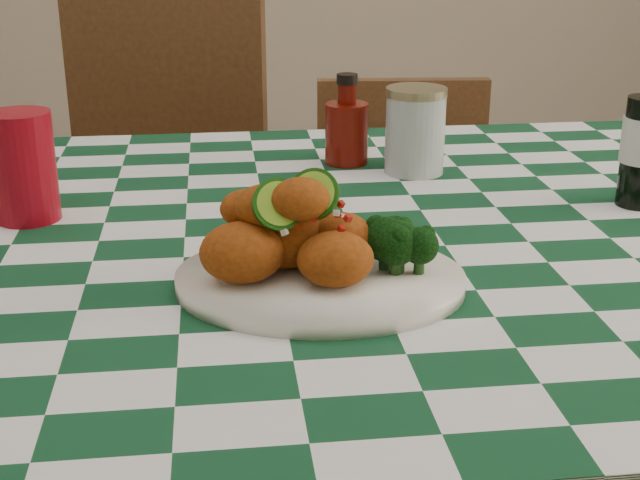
{
  "coord_description": "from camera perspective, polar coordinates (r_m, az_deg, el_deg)",
  "views": [
    {
      "loc": [
        -0.16,
        -1.02,
        1.17
      ],
      "look_at": [
        -0.06,
        -0.17,
        0.84
      ],
      "focal_mm": 50.0,
      "sensor_mm": 36.0,
      "label": 1
    }
  ],
  "objects": [
    {
      "name": "broccoli_side",
      "position": [
        0.95,
        5.33,
        -0.0
      ],
      "size": [
        0.08,
        0.08,
        0.06
      ],
      "primitive_type": null,
      "color": "black",
      "rests_on": "plate"
    },
    {
      "name": "ketchup_bottle",
      "position": [
        1.38,
        1.72,
        7.73
      ],
      "size": [
        0.09,
        0.09,
        0.14
      ],
      "primitive_type": null,
      "rotation": [
        0.0,
        0.0,
        -0.41
      ],
      "color": "#5F0C04",
      "rests_on": "dining_table"
    },
    {
      "name": "fried_chicken_pile",
      "position": [
        0.91,
        -1.31,
        0.84
      ],
      "size": [
        0.16,
        0.12,
        0.1
      ],
      "primitive_type": null,
      "color": "#9F420F",
      "rests_on": "plate"
    },
    {
      "name": "plate",
      "position": [
        0.94,
        0.0,
        -2.63
      ],
      "size": [
        0.34,
        0.28,
        0.02
      ],
      "primitive_type": null,
      "rotation": [
        0.0,
        0.0,
        -0.15
      ],
      "color": "white",
      "rests_on": "dining_table"
    },
    {
      "name": "red_tumbler",
      "position": [
        1.18,
        -18.43,
        4.47
      ],
      "size": [
        0.09,
        0.09,
        0.14
      ],
      "primitive_type": "cylinder",
      "rotation": [
        0.0,
        0.0,
        0.07
      ],
      "color": "maroon",
      "rests_on": "dining_table"
    },
    {
      "name": "wooden_chair_right",
      "position": [
        1.9,
        5.6,
        -2.87
      ],
      "size": [
        0.4,
        0.42,
        0.81
      ],
      "primitive_type": null,
      "rotation": [
        0.0,
        0.0,
        -0.08
      ],
      "color": "#472814",
      "rests_on": "ground"
    },
    {
      "name": "mason_jar",
      "position": [
        1.34,
        6.11,
        6.98
      ],
      "size": [
        0.1,
        0.1,
        0.13
      ],
      "primitive_type": null,
      "rotation": [
        0.0,
        0.0,
        0.14
      ],
      "color": "#B2BCBA",
      "rests_on": "dining_table"
    },
    {
      "name": "wooden_chair_left",
      "position": [
        1.91,
        -11.19,
        -0.32
      ],
      "size": [
        0.56,
        0.57,
        0.98
      ],
      "primitive_type": null,
      "rotation": [
        0.0,
        0.0,
        -0.28
      ],
      "color": "#472814",
      "rests_on": "ground"
    }
  ]
}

